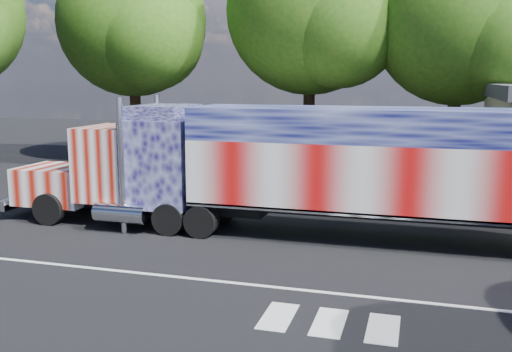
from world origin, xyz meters
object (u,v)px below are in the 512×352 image
(tree_n_mid, at_px, (313,11))
(semi_truck, at_px, (325,167))
(woman, at_px, (53,200))
(tree_nw_a, at_px, (134,23))
(coach_bus, at_px, (267,154))
(tree_ne_a, at_px, (462,20))

(tree_n_mid, bearing_deg, semi_truck, -77.50)
(semi_truck, height_order, woman, semi_truck)
(tree_nw_a, bearing_deg, coach_bus, -28.60)
(coach_bus, bearing_deg, tree_ne_a, 32.25)
(woman, distance_m, tree_nw_a, 17.66)
(tree_ne_a, bearing_deg, woman, -134.96)
(tree_n_mid, bearing_deg, woman, -113.49)
(coach_bus, bearing_deg, semi_truck, -63.34)
(woman, bearing_deg, tree_n_mid, 64.24)
(semi_truck, height_order, tree_n_mid, tree_n_mid)
(tree_ne_a, bearing_deg, semi_truck, -108.61)
(semi_truck, bearing_deg, woman, -176.26)
(tree_ne_a, distance_m, tree_nw_a, 19.67)
(semi_truck, relative_size, tree_n_mid, 1.56)
(semi_truck, relative_size, coach_bus, 2.07)
(coach_bus, distance_m, woman, 11.27)
(semi_truck, relative_size, tree_nw_a, 1.66)
(semi_truck, xyz_separation_m, coach_bus, (-4.42, 8.81, -0.84))
(coach_bus, height_order, tree_nw_a, tree_nw_a)
(woman, height_order, tree_ne_a, tree_ne_a)
(semi_truck, distance_m, woman, 10.59)
(tree_n_mid, bearing_deg, tree_nw_a, -174.78)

